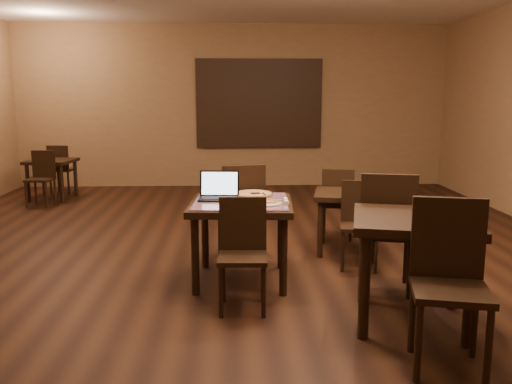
{
  "coord_description": "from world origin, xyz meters",
  "views": [
    {
      "loc": [
        0.01,
        -5.25,
        1.72
      ],
      "look_at": [
        0.22,
        -0.43,
        0.85
      ],
      "focal_mm": 38.0,
      "sensor_mm": 36.0,
      "label": 1
    }
  ],
  "objects_px": {
    "other_table_c": "(414,235)",
    "other_table_c_chair_near": "(449,273)",
    "other_table_a_chair_far": "(338,200)",
    "chair_main_far": "(242,207)",
    "other_table_c_chair_far": "(387,226)",
    "other_table_b": "(51,166)",
    "other_table_b_chair_far": "(61,166)",
    "laptop": "(219,192)",
    "other_table_a_chair_near": "(359,219)",
    "pizza_pan": "(253,195)",
    "other_table_b_chair_near": "(42,175)",
    "other_table_a": "(348,202)",
    "tiled_table": "(241,212)",
    "chair_main_near": "(243,247)"
  },
  "relations": [
    {
      "from": "other_table_c",
      "to": "other_table_c_chair_far",
      "type": "height_order",
      "value": "other_table_c_chair_far"
    },
    {
      "from": "tiled_table",
      "to": "pizza_pan",
      "type": "bearing_deg",
      "value": 66.95
    },
    {
      "from": "other_table_b_chair_far",
      "to": "other_table_c_chair_far",
      "type": "bearing_deg",
      "value": 136.91
    },
    {
      "from": "other_table_a",
      "to": "other_table_b_chair_far",
      "type": "bearing_deg",
      "value": 150.27
    },
    {
      "from": "other_table_b",
      "to": "other_table_b_chair_near",
      "type": "bearing_deg",
      "value": -82.97
    },
    {
      "from": "other_table_c_chair_near",
      "to": "other_table_b",
      "type": "bearing_deg",
      "value": 140.21
    },
    {
      "from": "other_table_a_chair_near",
      "to": "other_table_b",
      "type": "bearing_deg",
      "value": 150.27
    },
    {
      "from": "other_table_a_chair_far",
      "to": "other_table_b",
      "type": "xyz_separation_m",
      "value": [
        -4.25,
        2.74,
        0.06
      ]
    },
    {
      "from": "other_table_b_chair_far",
      "to": "other_table_c_chair_far",
      "type": "relative_size",
      "value": 0.8
    },
    {
      "from": "other_table_b",
      "to": "other_table_c_chair_near",
      "type": "relative_size",
      "value": 0.72
    },
    {
      "from": "chair_main_far",
      "to": "other_table_a_chair_far",
      "type": "relative_size",
      "value": 1.19
    },
    {
      "from": "other_table_b",
      "to": "other_table_b_chair_near",
      "type": "xyz_separation_m",
      "value": [
        0.01,
        -0.5,
        -0.07
      ]
    },
    {
      "from": "other_table_a_chair_near",
      "to": "other_table_c",
      "type": "relative_size",
      "value": 0.81
    },
    {
      "from": "other_table_a_chair_near",
      "to": "other_table_b_chair_far",
      "type": "xyz_separation_m",
      "value": [
        -4.29,
        4.25,
        -0.01
      ]
    },
    {
      "from": "other_table_a_chair_near",
      "to": "other_table_c_chair_far",
      "type": "relative_size",
      "value": 0.8
    },
    {
      "from": "other_table_b_chair_far",
      "to": "other_table_c_chair_near",
      "type": "distance_m",
      "value": 7.66
    },
    {
      "from": "tiled_table",
      "to": "other_table_a_chair_near",
      "type": "bearing_deg",
      "value": 22.41
    },
    {
      "from": "chair_main_far",
      "to": "other_table_c_chair_near",
      "type": "relative_size",
      "value": 0.95
    },
    {
      "from": "chair_main_near",
      "to": "other_table_a_chair_near",
      "type": "xyz_separation_m",
      "value": [
        1.2,
        1.03,
        -0.02
      ]
    },
    {
      "from": "other_table_b_chair_far",
      "to": "other_table_c_chair_far",
      "type": "distance_m",
      "value": 6.65
    },
    {
      "from": "pizza_pan",
      "to": "other_table_a_chair_near",
      "type": "height_order",
      "value": "other_table_a_chair_near"
    },
    {
      "from": "laptop",
      "to": "other_table_c_chair_far",
      "type": "distance_m",
      "value": 1.55
    },
    {
      "from": "laptop",
      "to": "other_table_a_chair_far",
      "type": "distance_m",
      "value": 1.93
    },
    {
      "from": "chair_main_far",
      "to": "tiled_table",
      "type": "bearing_deg",
      "value": 78.3
    },
    {
      "from": "pizza_pan",
      "to": "other_table_a_chair_far",
      "type": "height_order",
      "value": "other_table_a_chair_far"
    },
    {
      "from": "other_table_b_chair_far",
      "to": "laptop",
      "type": "bearing_deg",
      "value": 128.54
    },
    {
      "from": "pizza_pan",
      "to": "tiled_table",
      "type": "bearing_deg",
      "value": -116.57
    },
    {
      "from": "other_table_b",
      "to": "other_table_b_chair_far",
      "type": "xyz_separation_m",
      "value": [
        -0.01,
        0.5,
        -0.07
      ]
    },
    {
      "from": "other_table_c",
      "to": "other_table_a",
      "type": "bearing_deg",
      "value": 105.78
    },
    {
      "from": "laptop",
      "to": "other_table_b_chair_far",
      "type": "bearing_deg",
      "value": 126.91
    },
    {
      "from": "chair_main_far",
      "to": "other_table_a_chair_near",
      "type": "distance_m",
      "value": 1.2
    },
    {
      "from": "other_table_a",
      "to": "other_table_c_chair_far",
      "type": "relative_size",
      "value": 0.78
    },
    {
      "from": "other_table_a_chair_far",
      "to": "other_table_c_chair_near",
      "type": "distance_m",
      "value": 3.05
    },
    {
      "from": "other_table_a_chair_far",
      "to": "chair_main_far",
      "type": "bearing_deg",
      "value": 46.46
    },
    {
      "from": "other_table_b_chair_far",
      "to": "other_table_a",
      "type": "bearing_deg",
      "value": 144.91
    },
    {
      "from": "chair_main_far",
      "to": "other_table_c",
      "type": "relative_size",
      "value": 0.96
    },
    {
      "from": "other_table_b_chair_far",
      "to": "other_table_c",
      "type": "xyz_separation_m",
      "value": [
        4.36,
        -5.66,
        0.21
      ]
    },
    {
      "from": "other_table_b",
      "to": "other_table_c_chair_near",
      "type": "xyz_separation_m",
      "value": [
        4.38,
        -5.79,
        0.06
      ]
    },
    {
      "from": "other_table_a_chair_far",
      "to": "other_table_b",
      "type": "distance_m",
      "value": 5.06
    },
    {
      "from": "pizza_pan",
      "to": "other_table_b_chair_far",
      "type": "height_order",
      "value": "other_table_b_chair_far"
    },
    {
      "from": "other_table_a_chair_far",
      "to": "other_table_b_chair_near",
      "type": "distance_m",
      "value": 4.8
    },
    {
      "from": "chair_main_near",
      "to": "other_table_b",
      "type": "relative_size",
      "value": 1.16
    },
    {
      "from": "chair_main_far",
      "to": "pizza_pan",
      "type": "bearing_deg",
      "value": 95.44
    },
    {
      "from": "other_table_a_chair_near",
      "to": "other_table_c_chair_near",
      "type": "distance_m",
      "value": 2.04
    },
    {
      "from": "other_table_c",
      "to": "other_table_c_chair_near",
      "type": "relative_size",
      "value": 0.99
    },
    {
      "from": "laptop",
      "to": "pizza_pan",
      "type": "xyz_separation_m",
      "value": [
        0.32,
        0.13,
        -0.06
      ]
    },
    {
      "from": "other_table_a",
      "to": "other_table_a_chair_near",
      "type": "xyz_separation_m",
      "value": [
        0.02,
        -0.5,
        -0.07
      ]
    },
    {
      "from": "other_table_c_chair_far",
      "to": "other_table_a",
      "type": "bearing_deg",
      "value": -73.87
    },
    {
      "from": "other_table_a",
      "to": "other_table_b_chair_near",
      "type": "xyz_separation_m",
      "value": [
        -4.26,
        2.75,
        -0.07
      ]
    },
    {
      "from": "other_table_c_chair_far",
      "to": "other_table_b",
      "type": "bearing_deg",
      "value": -33.18
    }
  ]
}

